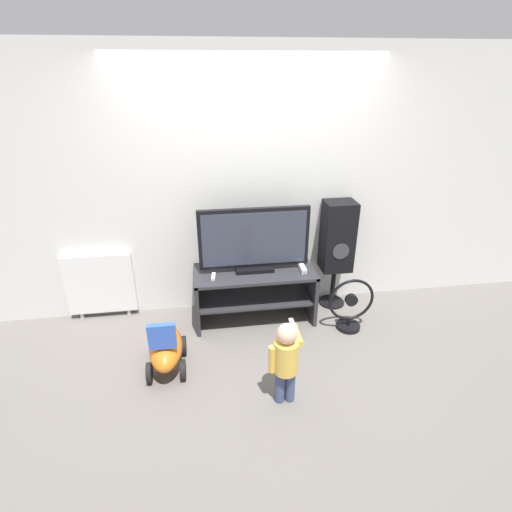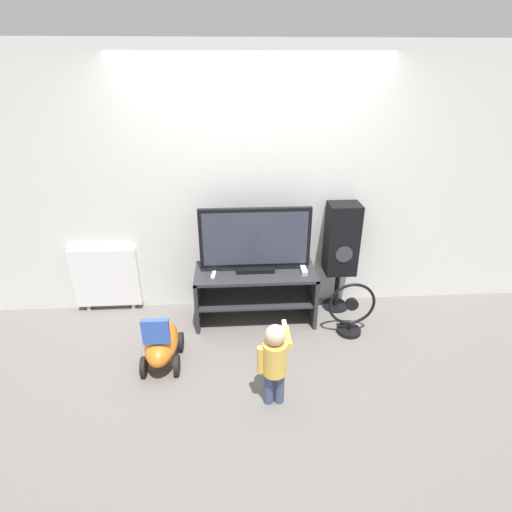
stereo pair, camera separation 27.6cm
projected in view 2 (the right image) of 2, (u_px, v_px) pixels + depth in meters
name	position (u px, v px, depth m)	size (l,w,h in m)	color
ground_plane	(257.00, 332.00, 3.95)	(16.00, 16.00, 0.00)	slate
wall_back	(253.00, 187.00, 3.92)	(10.00, 0.06, 2.60)	silver
tv_stand	(255.00, 287.00, 4.02)	(1.19, 0.51, 0.55)	#2D2D33
television	(255.00, 240.00, 3.83)	(1.07, 0.20, 0.64)	black
game_console	(303.00, 269.00, 3.92)	(0.05, 0.20, 0.05)	white
remote_primary	(214.00, 275.00, 3.84)	(0.05, 0.13, 0.03)	white
child	(275.00, 358.00, 2.96)	(0.27, 0.42, 0.71)	#3F4C72
speaker_tower	(341.00, 242.00, 4.04)	(0.31, 0.28, 1.17)	black
floor_fan	(351.00, 311.00, 3.84)	(0.46, 0.23, 0.56)	black
ride_on_toy	(162.00, 343.00, 3.46)	(0.32, 0.59, 0.55)	orange
radiator	(106.00, 278.00, 4.17)	(0.68, 0.08, 0.71)	white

